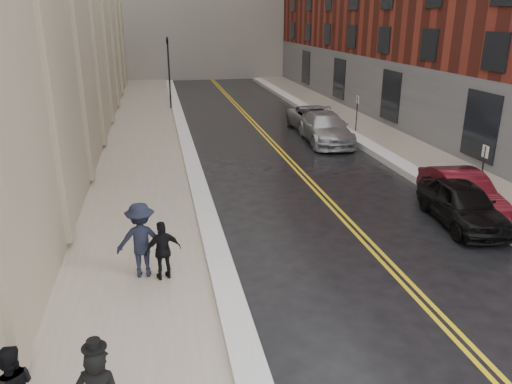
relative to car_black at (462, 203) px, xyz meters
name	(u,v)px	position (x,y,z in m)	size (l,w,h in m)	color
ground	(363,373)	(-6.14, -6.40, -0.73)	(160.00, 160.00, 0.00)	black
sidewalk_left	(142,161)	(-10.64, 9.60, -0.65)	(4.00, 64.00, 0.15)	gray
sidewalk_right	(404,148)	(2.86, 9.60, -0.65)	(3.00, 64.00, 0.15)	gray
lane_stripe_a	(282,155)	(-3.76, 9.60, -0.72)	(0.12, 64.00, 0.01)	gold
lane_stripe_b	(287,155)	(-3.52, 9.60, -0.72)	(0.12, 64.00, 0.01)	gold
snow_ridge_left	(190,158)	(-8.34, 9.60, -0.60)	(0.70, 60.80, 0.26)	silver
snow_ridge_right	(371,148)	(1.01, 9.60, -0.58)	(0.85, 60.80, 0.30)	silver
traffic_signal	(169,68)	(-8.74, 23.60, 2.36)	(0.18, 0.15, 5.20)	black
parking_sign_near	(483,169)	(1.76, 1.60, 0.63)	(0.06, 0.35, 2.23)	black
parking_sign_far	(357,111)	(1.76, 13.60, 0.63)	(0.06, 0.35, 2.23)	black
car_black	(462,203)	(0.00, 0.00, 0.00)	(1.72, 4.27, 1.45)	black
car_maroon	(462,192)	(0.66, 1.05, -0.01)	(1.52, 4.36, 1.44)	#4F0E16
car_silver_near	(325,128)	(-0.76, 11.81, 0.07)	(2.23, 5.49, 1.59)	#989A9F
car_silver_far	(315,119)	(-0.45, 14.59, 0.00)	(2.42, 5.25, 1.46)	gray
pedestrian_b	(141,240)	(-10.39, -1.80, 0.43)	(1.31, 0.75, 2.02)	black
pedestrian_c	(163,250)	(-9.85, -2.09, 0.22)	(0.93, 0.39, 1.59)	black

